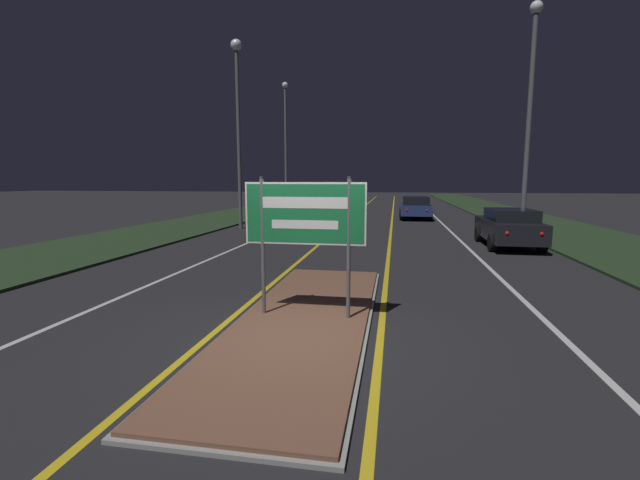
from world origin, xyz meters
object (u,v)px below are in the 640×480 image
streetlight_left_near (238,107)px  car_receding_0 (509,227)px  streetlight_right_near (530,102)px  car_receding_1 (415,207)px  streetlight_left_far (286,136)px  highway_sign (305,219)px  car_approaching_0 (312,214)px  car_approaching_1 (311,199)px

streetlight_left_near → car_receding_0: bearing=-18.8°
streetlight_right_near → car_receding_0: bearing=-133.1°
car_receding_1 → streetlight_left_far: bearing=159.4°
highway_sign → car_receding_1: highway_sign is taller
streetlight_left_near → highway_sign: bearing=-65.3°
streetlight_left_near → streetlight_left_far: 10.90m
streetlight_left_near → car_receding_1: streetlight_left_near is taller
streetlight_left_far → car_receding_0: 20.03m
streetlight_right_near → car_approaching_0: size_ratio=2.02×
highway_sign → car_receding_1: (2.79, 20.97, -1.07)m
streetlight_right_near → car_approaching_0: (-9.04, 4.05, -4.59)m
car_approaching_1 → car_receding_0: bearing=-60.8°
streetlight_left_far → car_receding_1: size_ratio=2.06×
streetlight_left_far → streetlight_right_near: streetlight_left_far is taller
highway_sign → car_receding_0: (5.70, 9.56, -1.06)m
streetlight_left_near → car_receding_0: size_ratio=2.25×
car_receding_1 → highway_sign: bearing=-97.6°
streetlight_right_near → car_approaching_1: 23.90m
highway_sign → car_approaching_1: size_ratio=0.51×
streetlight_left_far → streetlight_right_near: bearing=-47.7°
streetlight_right_near → car_receding_0: size_ratio=2.16×
streetlight_right_near → car_approaching_0: 10.91m
streetlight_right_near → car_approaching_1: size_ratio=1.85×
car_receding_0 → car_receding_1: car_receding_0 is taller
car_receding_1 → streetlight_left_near: bearing=-141.0°
streetlight_left_near → car_receding_1: bearing=39.0°
streetlight_right_near → car_receding_0: (-0.64, -0.69, -4.56)m
car_receding_1 → car_approaching_1: 12.71m
streetlight_right_near → car_receding_0: 4.65m
streetlight_right_near → car_receding_0: streetlight_right_near is taller
streetlight_left_far → car_receding_0: bearing=-50.4°
highway_sign → streetlight_left_far: (-6.67, 24.52, 3.88)m
streetlight_right_near → streetlight_left_far: bearing=132.3°
car_approaching_1 → streetlight_left_near: bearing=-91.3°
car_receding_0 → car_receding_1: bearing=104.3°
highway_sign → streetlight_left_near: (-6.27, 13.63, 4.22)m
car_receding_1 → car_approaching_0: bearing=-129.4°
highway_sign → streetlight_left_near: bearing=114.7°
highway_sign → streetlight_left_far: 25.70m
streetlight_left_near → streetlight_left_far: bearing=92.1°
car_approaching_0 → car_approaching_1: size_ratio=0.91×
car_receding_1 → car_approaching_0: car_receding_1 is taller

